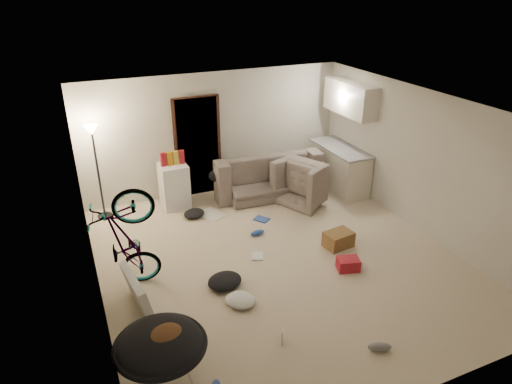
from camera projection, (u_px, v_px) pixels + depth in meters
name	position (u px, v px, depth m)	size (l,w,h in m)	color
floor	(278.00, 260.00, 7.43)	(5.50, 6.00, 0.02)	beige
ceiling	(282.00, 108.00, 6.35)	(5.50, 6.00, 0.02)	white
wall_back	(215.00, 133.00, 9.38)	(5.50, 0.02, 2.50)	beige
wall_front	(418.00, 310.00, 4.40)	(5.50, 0.02, 2.50)	beige
wall_left	(89.00, 226.00, 5.89)	(0.02, 6.00, 2.50)	beige
wall_right	(423.00, 163.00, 7.89)	(0.02, 6.00, 2.50)	beige
doorway	(198.00, 147.00, 9.30)	(0.85, 0.10, 2.04)	black
door_trim	(198.00, 147.00, 9.28)	(0.97, 0.04, 2.10)	#371C13
floor_lamp	(95.00, 152.00, 8.19)	(0.28, 0.28, 1.81)	black
kitchen_counter	(339.00, 169.00, 9.77)	(0.60, 1.50, 0.88)	beige
counter_top	(341.00, 148.00, 9.58)	(0.64, 1.54, 0.04)	gray
kitchen_uppers	(351.00, 98.00, 9.17)	(0.38, 1.40, 0.65)	beige
sofa	(265.00, 177.00, 9.63)	(2.26, 0.88, 0.66)	#313831
armchair	(309.00, 184.00, 9.32)	(1.01, 0.88, 0.66)	#313831
bicycle	(130.00, 262.00, 6.56)	(0.59, 1.68, 0.88)	black
book_asset	(282.00, 346.00, 5.66)	(0.16, 0.22, 0.02)	#A41825
mini_fridge	(174.00, 186.00, 8.97)	(0.52, 0.52, 0.88)	white
snack_box_0	(163.00, 160.00, 8.67)	(0.10, 0.07, 0.30)	#A41825
snack_box_1	(170.00, 159.00, 8.71)	(0.10, 0.07, 0.30)	#C68218
snack_box_2	(176.00, 159.00, 8.76)	(0.10, 0.07, 0.30)	gold
snack_box_3	(182.00, 158.00, 8.80)	(0.10, 0.07, 0.30)	#A41825
saucer_chair	(161.00, 352.00, 5.00)	(1.03, 1.03, 0.73)	silver
hoodie	(165.00, 338.00, 4.90)	(0.48, 0.40, 0.22)	#53321C
sofa_drape	(222.00, 175.00, 9.20)	(0.56, 0.46, 0.28)	black
tv_box	(138.00, 293.00, 6.16)	(0.11, 0.89, 0.59)	silver
drink_case_a	(338.00, 239.00, 7.73)	(0.47, 0.33, 0.27)	brown
drink_case_b	(348.00, 264.00, 7.12)	(0.33, 0.25, 0.19)	#A41825
juicer	(358.00, 264.00, 7.14)	(0.14, 0.14, 0.20)	beige
newspaper	(211.00, 214.00, 8.83)	(0.38, 0.50, 0.01)	silver
book_blue	(262.00, 219.00, 8.62)	(0.19, 0.27, 0.03)	#2B4B9C
book_white	(257.00, 256.00, 7.48)	(0.19, 0.24, 0.02)	silver
shoe_0	(258.00, 233.00, 8.08)	(0.28, 0.11, 0.10)	#2B4B9C
shoe_1	(228.00, 203.00, 9.12)	(0.29, 0.12, 0.11)	slate
shoe_3	(380.00, 347.00, 5.58)	(0.30, 0.12, 0.11)	slate
shoe_4	(356.00, 264.00, 7.22)	(0.24, 0.10, 0.09)	white
clothes_lump_a	(225.00, 281.00, 6.75)	(0.52, 0.45, 0.17)	black
clothes_lump_b	(194.00, 213.00, 8.72)	(0.42, 0.36, 0.13)	black
clothes_lump_c	(240.00, 300.00, 6.38)	(0.43, 0.37, 0.13)	silver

